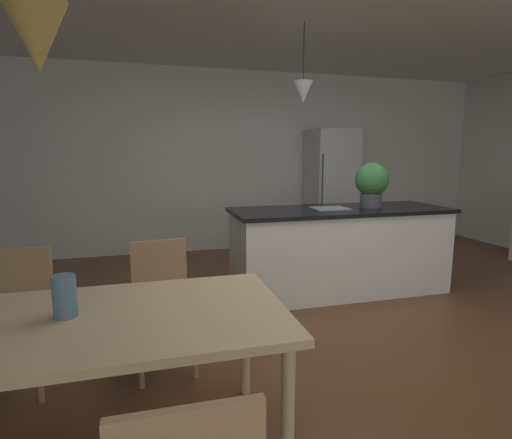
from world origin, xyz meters
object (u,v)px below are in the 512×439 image
(chair_far_left, at_px, (16,315))
(vase_on_dining_table, at_px, (65,296))
(refrigerator, at_px, (331,190))
(dining_table, at_px, (66,334))
(chair_far_right, at_px, (162,301))
(kitchen_island, at_px, (339,249))
(potted_plant_on_island, at_px, (372,183))

(chair_far_left, bearing_deg, vase_on_dining_table, -60.62)
(refrigerator, distance_m, vase_on_dining_table, 4.90)
(dining_table, bearing_deg, chair_far_right, 61.93)
(kitchen_island, bearing_deg, chair_far_left, -158.48)
(chair_far_left, xyz_separation_m, kitchen_island, (2.76, 1.09, -0.01))
(dining_table, relative_size, refrigerator, 1.08)
(potted_plant_on_island, bearing_deg, kitchen_island, -180.00)
(potted_plant_on_island, bearing_deg, refrigerator, 76.58)
(dining_table, distance_m, refrigerator, 4.93)
(chair_far_right, relative_size, potted_plant_on_island, 1.84)
(refrigerator, bearing_deg, chair_far_left, -140.10)
(vase_on_dining_table, bearing_deg, potted_plant_on_island, 35.04)
(chair_far_left, distance_m, kitchen_island, 2.97)
(dining_table, height_order, chair_far_right, chair_far_right)
(potted_plant_on_island, bearing_deg, chair_far_right, -153.96)
(kitchen_island, height_order, refrigerator, refrigerator)
(kitchen_island, distance_m, refrigerator, 2.11)
(refrigerator, bearing_deg, kitchen_island, -112.98)
(vase_on_dining_table, bearing_deg, dining_table, -88.34)
(vase_on_dining_table, bearing_deg, refrigerator, 50.32)
(chair_far_left, height_order, vase_on_dining_table, vase_on_dining_table)
(kitchen_island, bearing_deg, vase_on_dining_table, -141.09)
(dining_table, bearing_deg, chair_far_left, 118.14)
(chair_far_right, bearing_deg, dining_table, -118.07)
(potted_plant_on_island, bearing_deg, vase_on_dining_table, -144.96)
(dining_table, bearing_deg, potted_plant_on_island, 35.67)
(chair_far_right, height_order, vase_on_dining_table, vase_on_dining_table)
(chair_far_left, distance_m, refrigerator, 4.67)
(chair_far_left, bearing_deg, kitchen_island, 21.52)
(dining_table, height_order, kitchen_island, kitchen_island)
(chair_far_left, bearing_deg, dining_table, -61.86)
(chair_far_right, bearing_deg, vase_on_dining_table, -119.45)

